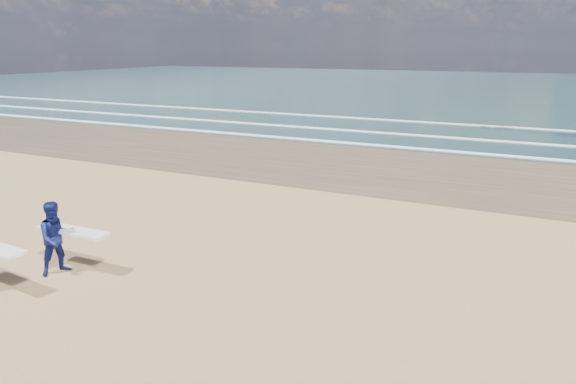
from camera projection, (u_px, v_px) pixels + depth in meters
The scene contains 1 object.
surfer_far at pixel (58, 237), 13.57m from camera, with size 2.21×1.22×1.99m.
Camera 1 is at (10.61, -7.36, 5.88)m, focal length 32.00 mm.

